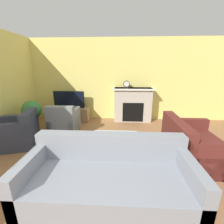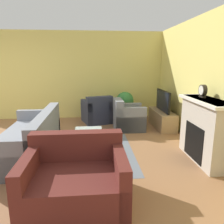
# 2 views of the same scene
# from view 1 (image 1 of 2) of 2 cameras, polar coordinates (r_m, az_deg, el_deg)

# --- Properties ---
(wall_back) EXTENTS (8.15, 0.06, 2.70)m
(wall_back) POSITION_cam_1_polar(r_m,az_deg,el_deg) (5.22, -1.50, 11.93)
(wall_back) COLOR #EADB72
(wall_back) RESTS_ON ground_plane
(area_rug) EXTENTS (2.15, 1.76, 0.00)m
(area_rug) POSITION_cam_1_polar(r_m,az_deg,el_deg) (3.35, 1.20, -15.20)
(area_rug) COLOR slate
(area_rug) RESTS_ON ground_plane
(fireplace) EXTENTS (1.35, 0.46, 1.13)m
(fireplace) POSITION_cam_1_polar(r_m,az_deg,el_deg) (5.11, 7.87, 3.05)
(fireplace) COLOR #BCB2A3
(fireplace) RESTS_ON ground_plane
(tv_stand) EXTENTS (1.30, 0.43, 0.46)m
(tv_stand) POSITION_cam_1_polar(r_m,az_deg,el_deg) (5.37, -15.61, -0.75)
(tv_stand) COLOR #997A56
(tv_stand) RESTS_ON ground_plane
(tv) EXTENTS (1.03, 0.06, 0.56)m
(tv) POSITION_cam_1_polar(r_m,az_deg,el_deg) (5.25, -16.05, 4.57)
(tv) COLOR black
(tv) RESTS_ON tv_stand
(couch_sectional) EXTENTS (2.21, 0.96, 0.82)m
(couch_sectional) POSITION_cam_1_polar(r_m,az_deg,el_deg) (2.26, -1.24, -24.25)
(couch_sectional) COLOR gray
(couch_sectional) RESTS_ON ground_plane
(couch_loveseat) EXTENTS (0.99, 1.27, 0.82)m
(couch_loveseat) POSITION_cam_1_polar(r_m,az_deg,el_deg) (3.41, 28.35, -11.29)
(couch_loveseat) COLOR #5B231E
(couch_loveseat) RESTS_ON ground_plane
(armchair_by_window) EXTENTS (1.00, 0.95, 0.82)m
(armchair_by_window) POSITION_cam_1_polar(r_m,az_deg,el_deg) (4.12, -32.01, -6.94)
(armchair_by_window) COLOR #33384C
(armchair_by_window) RESTS_ON ground_plane
(armchair_accent) EXTENTS (0.73, 0.79, 0.82)m
(armchair_accent) POSITION_cam_1_polar(r_m,az_deg,el_deg) (4.41, -17.73, -3.66)
(armchair_accent) COLOR gray
(armchair_accent) RESTS_ON ground_plane
(coffee_table) EXTENTS (0.95, 0.56, 0.40)m
(coffee_table) POSITION_cam_1_polar(r_m,az_deg,el_deg) (3.17, 1.24, -9.72)
(coffee_table) COLOR #333338
(coffee_table) RESTS_ON ground_plane
(potted_plant) EXTENTS (0.53, 0.53, 0.89)m
(potted_plant) POSITION_cam_1_polar(r_m,az_deg,el_deg) (4.79, -28.16, 0.29)
(potted_plant) COLOR #AD704C
(potted_plant) RESTS_ON ground_plane
(mantel_clock) EXTENTS (0.21, 0.07, 0.24)m
(mantel_clock) POSITION_cam_1_polar(r_m,az_deg,el_deg) (4.98, 5.55, 10.51)
(mantel_clock) COLOR #28231E
(mantel_clock) RESTS_ON fireplace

